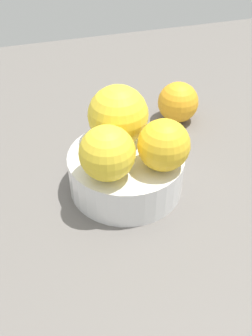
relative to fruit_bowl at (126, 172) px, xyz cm
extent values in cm
cube|color=#66605B|center=(0.00, 0.00, -3.59)|extent=(110.00, 110.00, 2.00)
cylinder|color=white|center=(0.00, 0.00, -2.19)|extent=(9.65, 9.65, 0.80)
cylinder|color=white|center=(0.00, 0.00, 0.12)|extent=(15.56, 15.56, 5.42)
sphere|color=yellow|center=(-3.17, 3.30, 6.26)|extent=(6.85, 6.85, 6.85)
sphere|color=yellow|center=(-3.43, -3.78, 6.11)|extent=(6.56, 6.56, 6.56)
sphere|color=yellow|center=(3.56, 0.11, 6.88)|extent=(8.09, 8.09, 8.09)
sphere|color=#F9A823|center=(13.83, -13.41, 0.84)|extent=(6.85, 6.85, 6.85)
camera|label=1|loc=(-39.11, 11.98, 34.63)|focal=42.07mm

